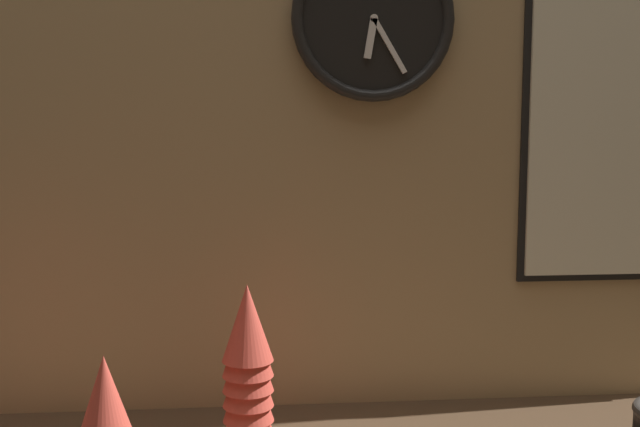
{
  "coord_description": "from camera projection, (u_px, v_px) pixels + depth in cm",
  "views": [
    {
      "loc": [
        -10.72,
        -110.3,
        50.88
      ],
      "look_at": [
        -0.5,
        4.0,
        36.47
      ],
      "focal_mm": 45.0,
      "sensor_mm": 36.0,
      "label": 1
    }
  ],
  "objects": [
    {
      "name": "cup_stack_center",
      "position": [
        248.0,
        368.0,
        1.2
      ],
      "size": [
        7.76,
        7.76,
        25.69
      ],
      "color": "#DB4C3D",
      "rests_on": "ground_plane"
    },
    {
      "name": "wall_clock",
      "position": [
        373.0,
        19.0,
        1.32
      ],
      "size": [
        27.23,
        2.7,
        27.23
      ],
      "color": "black"
    },
    {
      "name": "wall_tiled_back",
      "position": [
        311.0,
        103.0,
        1.36
      ],
      "size": [
        160.0,
        3.0,
        105.0
      ],
      "color": "tan",
      "rests_on": "ground_plane"
    },
    {
      "name": "menu_board",
      "position": [
        629.0,
        139.0,
        1.39
      ],
      "size": [
        38.53,
        1.32,
        49.85
      ],
      "color": "black"
    }
  ]
}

